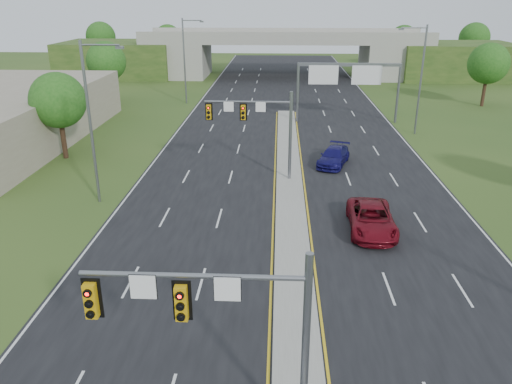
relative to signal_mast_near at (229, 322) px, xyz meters
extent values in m
cube|color=black|center=(2.26, 35.07, -4.72)|extent=(24.00, 160.00, 0.02)
cube|color=gray|center=(2.26, 23.07, -4.63)|extent=(2.00, 54.00, 0.16)
cube|color=gold|center=(1.11, 23.07, -4.70)|extent=(0.12, 54.00, 0.01)
cube|color=gold|center=(3.41, 23.07, -4.70)|extent=(0.12, 54.00, 0.01)
cube|color=silver|center=(-9.54, 35.07, -4.70)|extent=(0.12, 160.00, 0.01)
cube|color=silver|center=(14.06, 35.07, -4.70)|extent=(0.12, 160.00, 0.01)
cylinder|color=slate|center=(2.26, 0.07, -1.23)|extent=(0.24, 0.24, 7.00)
cylinder|color=slate|center=(-0.99, 0.07, 1.47)|extent=(6.50, 0.16, 0.16)
cube|color=#CE970C|center=(-1.31, -0.18, 0.72)|extent=(0.35, 0.25, 1.10)
cube|color=#CE970C|center=(-3.91, -0.18, 0.72)|extent=(0.35, 0.25, 1.10)
cube|color=black|center=(-1.31, -0.04, 0.72)|extent=(0.55, 0.04, 1.30)
cube|color=black|center=(-3.91, -0.04, 0.72)|extent=(0.55, 0.04, 1.30)
sphere|color=#FF0C05|center=(-1.31, -0.31, 1.07)|extent=(0.20, 0.20, 0.20)
sphere|color=#FF0C05|center=(-3.91, -0.31, 1.07)|extent=(0.20, 0.20, 0.20)
cube|color=white|center=(-2.42, -0.03, 1.12)|extent=(0.75, 0.04, 0.75)
cube|color=white|center=(-0.01, -0.03, 1.12)|extent=(0.75, 0.04, 0.75)
cylinder|color=slate|center=(2.26, 25.07, -1.23)|extent=(0.24, 0.24, 7.00)
cylinder|color=slate|center=(-0.99, 25.07, 1.47)|extent=(6.50, 0.16, 0.16)
cube|color=#CE970C|center=(-1.31, 24.82, 0.72)|extent=(0.35, 0.25, 1.10)
cube|color=#CE970C|center=(-3.91, 24.82, 0.72)|extent=(0.35, 0.25, 1.10)
cube|color=black|center=(-1.31, 24.96, 0.72)|extent=(0.55, 0.04, 1.30)
cube|color=black|center=(-3.91, 24.96, 0.72)|extent=(0.55, 0.04, 1.30)
sphere|color=#FF0C05|center=(-1.31, 24.69, 1.07)|extent=(0.20, 0.20, 0.20)
sphere|color=#FF0C05|center=(-3.91, 24.69, 1.07)|extent=(0.20, 0.20, 0.20)
cube|color=white|center=(-2.42, 24.97, 1.12)|extent=(0.75, 0.04, 0.75)
cube|color=white|center=(-0.01, 24.97, 1.12)|extent=(0.75, 0.04, 0.75)
cylinder|color=slate|center=(3.46, 45.07, -1.43)|extent=(0.28, 0.28, 6.60)
cylinder|color=slate|center=(14.76, 45.07, -1.43)|extent=(0.28, 0.28, 6.60)
cube|color=slate|center=(9.11, 45.07, 1.77)|extent=(11.50, 0.35, 0.35)
cube|color=#0D5D26|center=(6.26, 44.87, 0.67)|extent=(3.20, 0.08, 2.00)
cube|color=#0D5D26|center=(11.06, 44.87, 0.67)|extent=(3.20, 0.08, 2.00)
cube|color=silver|center=(6.26, 44.82, 0.67)|extent=(3.30, 0.03, 2.10)
cube|color=silver|center=(11.06, 44.82, 0.67)|extent=(3.30, 0.03, 2.10)
cube|color=gray|center=(-14.74, 80.07, -1.73)|extent=(6.00, 12.00, 6.00)
cube|color=gray|center=(19.26, 80.07, -1.73)|extent=(6.00, 12.00, 6.00)
cube|color=#2A4819|center=(-27.74, 80.07, -1.73)|extent=(20.00, 14.00, 6.00)
cube|color=#2A4819|center=(32.26, 80.07, -1.73)|extent=(20.00, 14.00, 6.00)
cube|color=gray|center=(2.26, 80.07, 1.87)|extent=(50.00, 12.00, 1.20)
cube|color=gray|center=(2.26, 74.27, 2.92)|extent=(50.00, 0.40, 0.90)
cube|color=gray|center=(2.26, 85.87, 2.92)|extent=(50.00, 0.40, 0.90)
cylinder|color=slate|center=(-11.24, 20.07, 0.77)|extent=(0.20, 0.20, 11.00)
cylinder|color=slate|center=(-9.99, 20.07, 5.97)|extent=(2.50, 0.12, 0.12)
cube|color=slate|center=(-8.74, 20.07, 5.82)|extent=(0.50, 0.25, 0.18)
cylinder|color=slate|center=(-11.24, 55.07, 0.77)|extent=(0.20, 0.20, 11.00)
cylinder|color=slate|center=(-9.99, 55.07, 5.97)|extent=(2.50, 0.12, 0.12)
cube|color=slate|center=(-8.74, 55.07, 5.82)|extent=(0.50, 0.25, 0.18)
cylinder|color=slate|center=(15.76, 40.07, 0.77)|extent=(0.20, 0.20, 11.00)
cylinder|color=slate|center=(14.51, 40.07, 5.97)|extent=(2.50, 0.12, 0.12)
cube|color=slate|center=(13.26, 40.07, 5.82)|extent=(0.50, 0.25, 0.18)
cylinder|color=#382316|center=(-17.74, 30.07, -2.73)|extent=(0.44, 0.44, 4.00)
sphere|color=#1C5015|center=(-17.74, 30.07, 0.47)|extent=(4.80, 4.80, 4.80)
cylinder|color=#382316|center=(-21.74, 55.07, -2.60)|extent=(0.44, 0.44, 4.25)
sphere|color=#1C5015|center=(-21.74, 55.07, 0.80)|extent=(5.20, 5.20, 5.20)
cylinder|color=#382316|center=(28.26, 55.07, -2.60)|extent=(0.44, 0.44, 4.25)
sphere|color=#1C5015|center=(28.26, 55.07, 0.80)|extent=(5.20, 5.20, 5.20)
cylinder|color=#382316|center=(-35.74, 94.07, -2.48)|extent=(0.44, 0.44, 4.50)
sphere|color=#1C5015|center=(-35.74, 94.07, 1.12)|extent=(6.00, 6.00, 6.00)
cylinder|color=#382316|center=(-21.74, 94.07, -2.60)|extent=(0.44, 0.44, 4.25)
sphere|color=#1C5015|center=(-21.74, 94.07, 0.80)|extent=(5.60, 5.60, 5.60)
cylinder|color=#382316|center=(26.26, 94.07, -2.60)|extent=(0.44, 0.44, 4.25)
sphere|color=#1C5015|center=(26.26, 94.07, 0.80)|extent=(5.60, 5.60, 5.60)
cylinder|color=#382316|center=(40.26, 94.07, -2.48)|extent=(0.44, 0.44, 4.50)
sphere|color=#1C5015|center=(40.26, 94.07, 1.12)|extent=(6.00, 6.00, 6.00)
imported|color=maroon|center=(7.16, 16.13, -3.90)|extent=(2.94, 5.94, 1.62)
imported|color=#100D51|center=(6.13, 29.15, -3.97)|extent=(3.57, 5.49, 1.48)
camera|label=1|loc=(1.35, -12.04, 8.80)|focal=35.00mm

